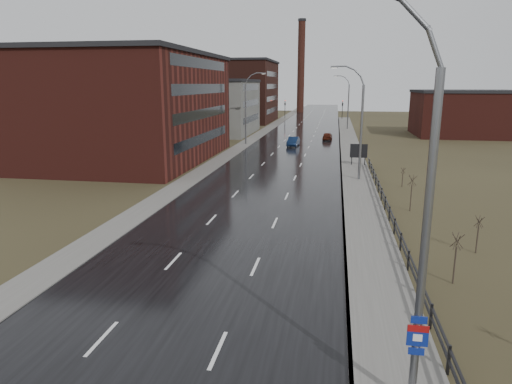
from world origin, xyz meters
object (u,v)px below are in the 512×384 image
at_px(car_near, 293,142).
at_px(car_far, 327,136).
at_px(streetlight_main, 415,217).
at_px(billboard, 359,152).

distance_m(car_near, car_far, 10.38).
distance_m(streetlight_main, car_near, 59.98).
bearing_deg(car_near, car_far, 63.90).
xyz_separation_m(streetlight_main, car_far, (-3.51, 68.12, -5.39)).
height_order(streetlight_main, car_near, streetlight_main).
bearing_deg(billboard, streetlight_main, -90.85).
xyz_separation_m(billboard, car_near, (-9.29, 16.56, -1.07)).
distance_m(billboard, car_near, 19.02).
distance_m(billboard, car_far, 25.93).
bearing_deg(car_far, car_near, 62.66).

